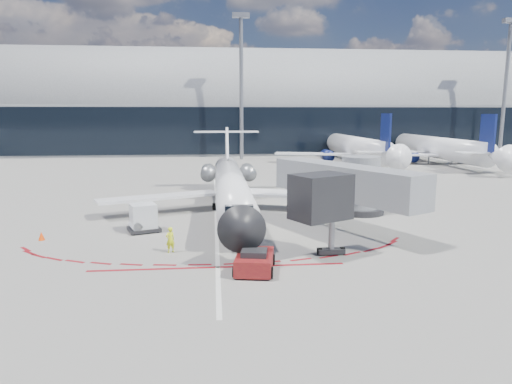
{
  "coord_description": "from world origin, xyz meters",
  "views": [
    {
      "loc": [
        -0.12,
        -35.44,
        8.3
      ],
      "look_at": [
        3.08,
        -1.03,
        2.33
      ],
      "focal_mm": 32.0,
      "sensor_mm": 36.0,
      "label": 1
    }
  ],
  "objects": [
    {
      "name": "apron_stop_bar",
      "position": [
        0.0,
        -11.5,
        0.01
      ],
      "size": [
        14.0,
        0.25,
        0.01
      ],
      "primitive_type": "cube",
      "color": "maroon",
      "rests_on": "ground"
    },
    {
      "name": "regional_jet",
      "position": [
        1.29,
        2.35,
        2.31
      ],
      "size": [
        22.35,
        27.56,
        6.9
      ],
      "color": "white",
      "rests_on": "ground"
    },
    {
      "name": "light_mast_east",
      "position": [
        55.0,
        48.0,
        12.5
      ],
      "size": [
        0.7,
        0.7,
        25.0
      ],
      "primitive_type": "cylinder",
      "color": "gray",
      "rests_on": "ground"
    },
    {
      "name": "uld_container",
      "position": [
        -5.16,
        -3.32,
        0.99
      ],
      "size": [
        2.61,
        2.42,
        1.99
      ],
      "rotation": [
        0.0,
        0.0,
        0.35
      ],
      "color": "black",
      "rests_on": "ground"
    },
    {
      "name": "safety_cone_left",
      "position": [
        -11.59,
        -4.98,
        0.29
      ],
      "size": [
        0.41,
        0.41,
        0.57
      ],
      "primitive_type": "cone",
      "color": "#FF4305",
      "rests_on": "ground"
    },
    {
      "name": "apron_centerline",
      "position": [
        0.0,
        2.0,
        0.01
      ],
      "size": [
        0.25,
        40.0,
        0.01
      ],
      "primitive_type": "cube",
      "color": "silver",
      "rests_on": "ground"
    },
    {
      "name": "bg_airliner_1",
      "position": [
        23.9,
        40.52,
        5.19
      ],
      "size": [
        32.08,
        33.97,
        10.38
      ],
      "primitive_type": null,
      "color": "white",
      "rests_on": "ground"
    },
    {
      "name": "bg_airliner_2",
      "position": [
        37.54,
        38.1,
        5.14
      ],
      "size": [
        31.77,
        33.64,
        10.28
      ],
      "primitive_type": null,
      "color": "white",
      "rests_on": "ground"
    },
    {
      "name": "ground",
      "position": [
        0.0,
        0.0,
        0.0
      ],
      "size": [
        260.0,
        260.0,
        0.0
      ],
      "primitive_type": "plane",
      "color": "slate",
      "rests_on": "ground"
    },
    {
      "name": "safety_cone_right",
      "position": [
        1.24,
        -11.31,
        0.22
      ],
      "size": [
        0.31,
        0.31,
        0.43
      ],
      "primitive_type": "cone",
      "color": "#FF4305",
      "rests_on": "ground"
    },
    {
      "name": "terminal_building",
      "position": [
        0.0,
        64.97,
        8.52
      ],
      "size": [
        150.0,
        24.15,
        24.0
      ],
      "color": "gray",
      "rests_on": "ground"
    },
    {
      "name": "light_mast_centre",
      "position": [
        5.0,
        48.0,
        12.5
      ],
      "size": [
        0.7,
        0.7,
        25.0
      ],
      "primitive_type": "cylinder",
      "color": "gray",
      "rests_on": "ground"
    },
    {
      "name": "pushback_tug",
      "position": [
        1.95,
        -12.28,
        0.55
      ],
      "size": [
        2.5,
        4.92,
        1.25
      ],
      "rotation": [
        0.0,
        0.0,
        -0.18
      ],
      "color": "#610D14",
      "rests_on": "ground"
    },
    {
      "name": "ramp_worker",
      "position": [
        -2.82,
        -8.49,
        0.79
      ],
      "size": [
        0.69,
        0.62,
        1.58
      ],
      "primitive_type": "imported",
      "rotation": [
        0.0,
        0.0,
        3.69
      ],
      "color": "#E3F219",
      "rests_on": "ground"
    },
    {
      "name": "jet_bridge",
      "position": [
        9.79,
        -3.01,
        3.01
      ],
      "size": [
        10.03,
        15.2,
        4.9
      ],
      "color": "gray",
      "rests_on": "ground"
    }
  ]
}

